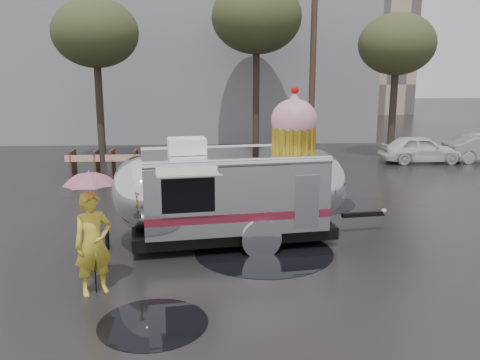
{
  "coord_description": "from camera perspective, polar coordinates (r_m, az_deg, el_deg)",
  "views": [
    {
      "loc": [
        -2.24,
        -9.52,
        4.07
      ],
      "look_at": [
        -1.55,
        2.1,
        1.5
      ],
      "focal_mm": 38.0,
      "sensor_mm": 36.0,
      "label": 1
    }
  ],
  "objects": [
    {
      "name": "ground",
      "position": [
        10.59,
        9.22,
        -10.31
      ],
      "size": [
        120.0,
        120.0,
        0.0
      ],
      "primitive_type": "plane",
      "color": "black",
      "rests_on": "ground"
    },
    {
      "name": "puddles",
      "position": [
        13.17,
        5.06,
        -5.57
      ],
      "size": [
        10.7,
        9.56,
        0.01
      ],
      "color": "black",
      "rests_on": "ground"
    },
    {
      "name": "grey_building",
      "position": [
        33.65,
        -6.69,
        16.51
      ],
      "size": [
        22.0,
        12.0,
        13.0
      ],
      "primitive_type": "cube",
      "color": "slate",
      "rests_on": "ground"
    },
    {
      "name": "utility_pole",
      "position": [
        24.0,
        8.2,
        13.64
      ],
      "size": [
        1.6,
        0.28,
        9.0
      ],
      "color": "#473323",
      "rests_on": "ground"
    },
    {
      "name": "tree_left",
      "position": [
        23.06,
        -15.92,
        15.51
      ],
      "size": [
        3.64,
        3.64,
        6.95
      ],
      "color": "#382D26",
      "rests_on": "ground"
    },
    {
      "name": "tree_mid",
      "position": [
        24.73,
        1.88,
        17.71
      ],
      "size": [
        4.2,
        4.2,
        8.03
      ],
      "color": "#382D26",
      "rests_on": "ground"
    },
    {
      "name": "tree_right",
      "position": [
        24.0,
        17.21,
        14.27
      ],
      "size": [
        3.36,
        3.36,
        6.42
      ],
      "color": "#382D26",
      "rests_on": "ground"
    },
    {
      "name": "barricade_row",
      "position": [
        20.08,
        -12.86,
        1.96
      ],
      "size": [
        4.3,
        0.8,
        1.0
      ],
      "color": "#473323",
      "rests_on": "ground"
    },
    {
      "name": "airstream_trailer",
      "position": [
        11.96,
        -0.54,
        -0.86
      ],
      "size": [
        6.91,
        3.23,
        3.75
      ],
      "rotation": [
        0.0,
        0.0,
        0.14
      ],
      "color": "silver",
      "rests_on": "ground"
    },
    {
      "name": "person_left",
      "position": [
        9.65,
        -16.15,
        -6.88
      ],
      "size": [
        0.83,
        0.74,
        1.91
      ],
      "primitive_type": "imported",
      "rotation": [
        0.0,
        0.0,
        0.51
      ],
      "color": "gold",
      "rests_on": "ground"
    },
    {
      "name": "umbrella_pink",
      "position": [
        9.38,
        -16.51,
        -1.26
      ],
      "size": [
        1.12,
        1.12,
        2.31
      ],
      "color": "pink",
      "rests_on": "ground"
    }
  ]
}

